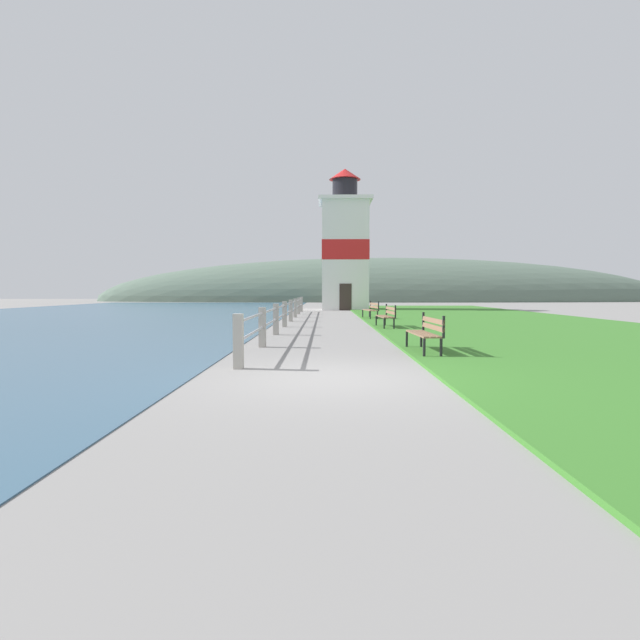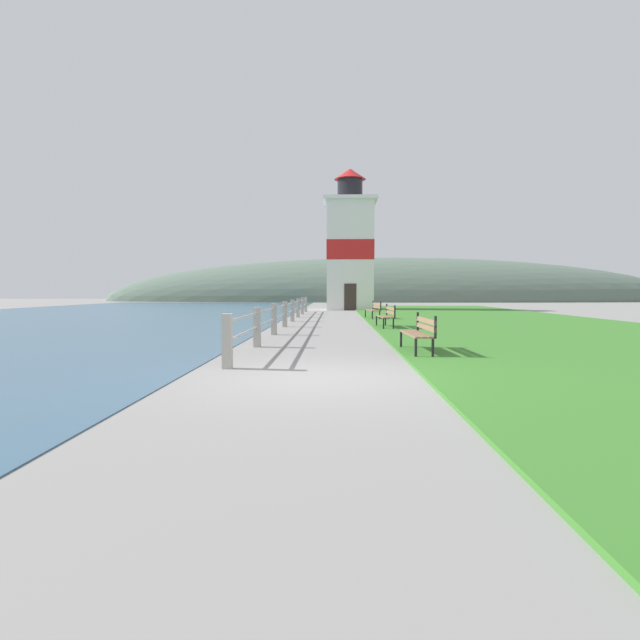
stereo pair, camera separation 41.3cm
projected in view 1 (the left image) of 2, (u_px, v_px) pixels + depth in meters
ground_plane at (330, 378)px, 8.48m from camera, size 160.00×160.00×0.00m
grass_verge at (489, 321)px, 23.92m from camera, size 12.00×46.65×0.06m
water_strip at (31, 321)px, 24.14m from camera, size 24.00×74.64×0.01m
seawall_railing at (288, 311)px, 22.15m from camera, size 0.18×25.61×1.05m
park_bench_near at (427, 331)px, 11.74m from camera, size 0.55×1.92×0.94m
park_bench_midway at (387, 315)px, 19.54m from camera, size 0.58×1.91×0.94m
park_bench_far at (372, 309)px, 25.86m from camera, size 0.72×1.89×0.94m
lighthouse at (345, 248)px, 38.74m from camera, size 4.04×4.04×10.86m
distant_hillside at (383, 301)px, 69.39m from camera, size 80.00×16.00×12.00m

